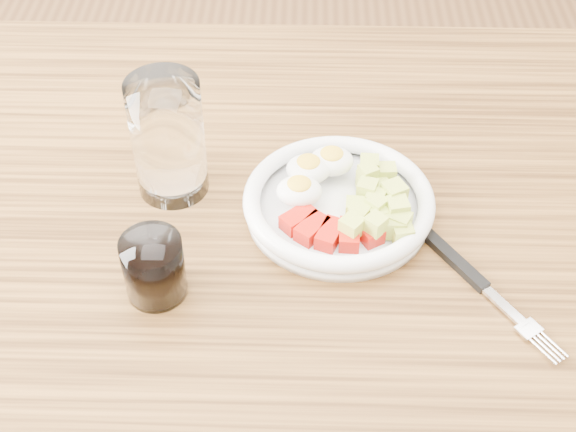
% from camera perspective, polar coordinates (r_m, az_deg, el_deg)
% --- Properties ---
extents(dining_table, '(1.50, 0.90, 0.77)m').
position_cam_1_polar(dining_table, '(0.96, 0.59, -6.01)').
color(dining_table, brown).
rests_on(dining_table, ground).
extents(bowl, '(0.22, 0.22, 0.05)m').
position_cam_1_polar(bowl, '(0.90, 3.68, 1.06)').
color(bowl, white).
rests_on(bowl, dining_table).
extents(fork, '(0.13, 0.18, 0.01)m').
position_cam_1_polar(fork, '(0.86, 12.91, -4.16)').
color(fork, black).
rests_on(fork, dining_table).
extents(water_glass, '(0.08, 0.08, 0.15)m').
position_cam_1_polar(water_glass, '(0.91, -8.53, 5.50)').
color(water_glass, white).
rests_on(water_glass, dining_table).
extents(coffee_glass, '(0.06, 0.06, 0.07)m').
position_cam_1_polar(coffee_glass, '(0.82, -9.52, -3.65)').
color(coffee_glass, white).
rests_on(coffee_glass, dining_table).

